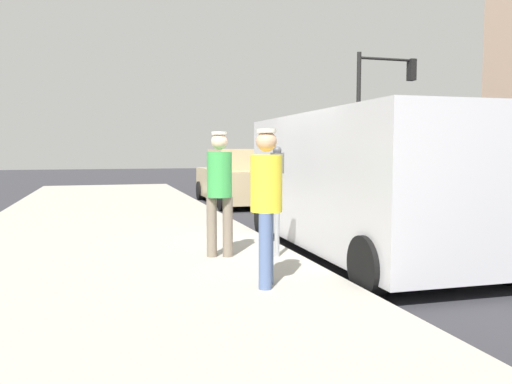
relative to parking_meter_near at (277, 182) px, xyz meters
name	(u,v)px	position (x,y,z in m)	size (l,w,h in m)	color
ground_plane	(356,258)	(-1.35, -0.27, -1.18)	(80.00, 80.00, 0.00)	#2D2D33
sidewalk_slab	(115,267)	(2.15, -0.27, -1.11)	(5.00, 32.00, 0.15)	#9E998E
parking_meter_near	(277,182)	(0.00, 0.00, 0.00)	(0.14, 0.18, 1.52)	gray
pedestrian_in_yellow	(266,197)	(0.61, 1.47, -0.07)	(0.34, 0.34, 1.68)	#4C608C
pedestrian_in_green	(219,185)	(0.76, -0.22, -0.05)	(0.35, 0.34, 1.71)	#726656
parked_van	(362,180)	(-1.50, -0.41, -0.03)	(2.19, 5.23, 2.15)	#BCBCC1
parked_sedan_behind	(239,179)	(-1.63, -8.38, -0.43)	(1.94, 4.40, 1.65)	tan
traffic_light_corner	(379,99)	(-7.66, -10.87, 2.34)	(2.48, 0.42, 5.20)	black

